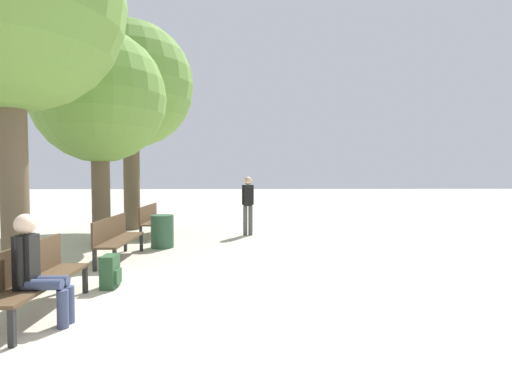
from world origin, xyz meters
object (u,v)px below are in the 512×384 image
object	(u,v)px
bench_row_1	(116,235)
tree_row_2	(130,86)
person_seated	(37,267)
bench_row_2	(152,218)
backpack	(110,272)
trash_bin	(162,231)
tree_row_1	(99,98)
pedestrian_near	(248,202)
bench_row_0	(33,275)
tree_row_0	(9,0)

from	to	relation	value
bench_row_1	tree_row_2	xyz separation A→B (m)	(-0.93, 4.42, 3.87)
person_seated	bench_row_2	bearing A→B (deg)	91.99
backpack	bench_row_2	bearing A→B (deg)	96.13
bench_row_1	trash_bin	distance (m)	1.48
tree_row_1	backpack	xyz separation A→B (m)	(1.47, -3.74, -3.27)
person_seated	pedestrian_near	xyz separation A→B (m)	(2.40, 6.55, 0.27)
bench_row_2	trash_bin	xyz separation A→B (m)	(0.63, -1.74, -0.12)
bench_row_0	pedestrian_near	bearing A→B (deg)	67.13
bench_row_0	trash_bin	size ratio (longest dim) A/B	2.48
bench_row_1	tree_row_0	size ratio (longest dim) A/B	0.31
bench_row_2	tree_row_0	bearing A→B (deg)	-100.85
bench_row_0	tree_row_1	world-z (taller)	tree_row_1
bench_row_2	person_seated	xyz separation A→B (m)	(0.23, -6.48, 0.17)
bench_row_0	tree_row_1	distance (m)	5.82
bench_row_2	backpack	size ratio (longest dim) A/B	3.82
bench_row_0	bench_row_2	size ratio (longest dim) A/B	1.00
tree_row_1	person_seated	size ratio (longest dim) A/B	4.05
bench_row_2	bench_row_1	bearing A→B (deg)	-90.00
tree_row_2	trash_bin	xyz separation A→B (m)	(1.56, -3.09, -3.99)
bench_row_1	tree_row_1	distance (m)	3.64
tree_row_1	trash_bin	bearing A→B (deg)	-17.10
bench_row_1	tree_row_0	distance (m)	4.28
bench_row_0	bench_row_1	xyz separation A→B (m)	(0.00, 3.07, 0.00)
tree_row_1	tree_row_2	world-z (taller)	tree_row_2
backpack	bench_row_1	bearing A→B (deg)	105.57
tree_row_0	trash_bin	size ratio (longest dim) A/B	7.93
tree_row_2	bench_row_0	bearing A→B (deg)	-82.94
person_seated	pedestrian_near	size ratio (longest dim) A/B	0.78
bench_row_2	tree_row_0	xyz separation A→B (m)	(-0.93, -4.84, 3.79)
bench_row_0	person_seated	bearing A→B (deg)	-55.98
bench_row_1	person_seated	bearing A→B (deg)	-86.22
bench_row_0	tree_row_2	xyz separation A→B (m)	(-0.93, 7.50, 3.87)
bench_row_1	tree_row_1	bearing A→B (deg)	117.09
bench_row_2	person_seated	bearing A→B (deg)	-88.01
bench_row_1	tree_row_1	xyz separation A→B (m)	(-0.93, 1.81, 3.02)
pedestrian_near	trash_bin	bearing A→B (deg)	-137.71
pedestrian_near	trash_bin	distance (m)	2.74
tree_row_2	trash_bin	distance (m)	5.28
trash_bin	person_seated	bearing A→B (deg)	-94.93
person_seated	tree_row_0	bearing A→B (deg)	125.18
tree_row_0	tree_row_2	distance (m)	6.19
bench_row_1	pedestrian_near	size ratio (longest dim) A/B	1.15
bench_row_1	tree_row_1	size ratio (longest dim) A/B	0.37
person_seated	pedestrian_near	world-z (taller)	pedestrian_near
bench_row_2	backpack	distance (m)	5.04
tree_row_2	tree_row_0	bearing A→B (deg)	-90.00
tree_row_2	pedestrian_near	distance (m)	5.10
bench_row_1	tree_row_2	world-z (taller)	tree_row_2
tree_row_0	trash_bin	bearing A→B (deg)	63.29
bench_row_0	bench_row_1	size ratio (longest dim) A/B	1.00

